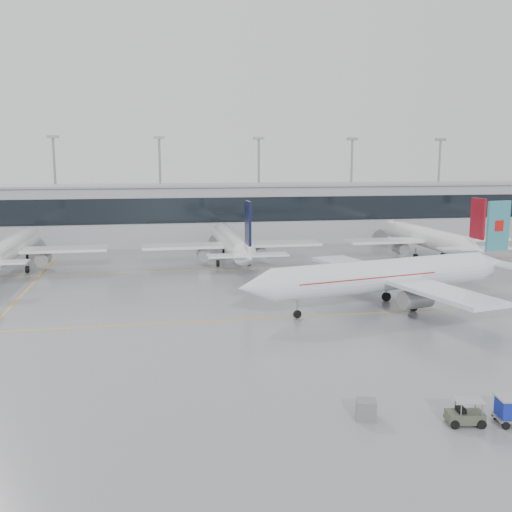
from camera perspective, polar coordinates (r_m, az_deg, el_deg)
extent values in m
plane|color=gray|center=(63.35, 1.99, -6.21)|extent=(320.00, 320.00, 0.00)
cube|color=gold|center=(63.34, 1.99, -6.21)|extent=(120.00, 0.25, 0.01)
cube|color=gold|center=(92.12, -2.04, -1.27)|extent=(120.00, 0.25, 0.01)
cube|color=gold|center=(78.28, -22.62, -3.91)|extent=(0.25, 60.00, 0.01)
cube|color=#959599|center=(122.78, -4.27, 4.20)|extent=(180.00, 15.00, 12.00)
cube|color=black|center=(115.17, -3.86, 4.61)|extent=(180.00, 0.20, 5.00)
cube|color=gray|center=(122.38, -4.30, 7.09)|extent=(182.00, 16.00, 0.40)
cylinder|color=gray|center=(129.22, -19.39, 6.18)|extent=(0.50, 0.50, 22.00)
cube|color=gray|center=(129.19, -19.67, 11.18)|extent=(2.40, 1.00, 0.60)
cylinder|color=gray|center=(127.72, -9.54, 6.54)|extent=(0.50, 0.50, 22.00)
cube|color=gray|center=(127.69, -9.68, 11.61)|extent=(2.40, 1.00, 0.60)
cylinder|color=gray|center=(129.99, 0.27, 6.72)|extent=(0.50, 0.50, 22.00)
cube|color=gray|center=(129.96, 0.27, 11.70)|extent=(2.40, 1.00, 0.60)
cylinder|color=gray|center=(135.82, 9.49, 6.71)|extent=(0.50, 0.50, 22.00)
cube|color=gray|center=(135.79, 9.62, 11.47)|extent=(2.40, 1.00, 0.60)
cylinder|color=gray|center=(144.80, 17.76, 6.55)|extent=(0.50, 0.50, 22.00)
cube|color=gray|center=(144.78, 17.98, 11.02)|extent=(2.40, 1.00, 0.60)
cylinder|color=white|center=(68.30, 12.58, -1.88)|extent=(28.56, 9.89, 3.73)
cone|color=white|center=(60.41, -0.03, -3.12)|extent=(4.72, 4.52, 3.73)
cone|color=white|center=(79.35, 22.62, -0.83)|extent=(6.28, 4.87, 3.73)
cube|color=white|center=(69.25, 13.58, -2.10)|extent=(11.65, 31.15, 0.45)
cube|color=white|center=(79.44, 22.73, -0.61)|extent=(5.34, 12.17, 0.25)
cube|color=teal|center=(78.96, 23.05, 2.80)|extent=(3.59, 1.13, 6.36)
cylinder|color=gray|center=(65.58, 15.69, -4.17)|extent=(3.97, 2.84, 2.10)
cylinder|color=gray|center=(73.08, 10.98, -2.62)|extent=(3.97, 2.84, 2.10)
cylinder|color=gray|center=(63.11, 4.16, -5.10)|extent=(0.20, 0.20, 1.63)
cylinder|color=black|center=(63.32, 4.15, -5.81)|extent=(0.94, 0.49, 0.90)
cylinder|color=gray|center=(68.31, 15.49, -4.21)|extent=(0.24, 0.24, 1.63)
cylinder|color=black|center=(68.51, 15.46, -4.88)|extent=(1.17, 0.68, 1.10)
cylinder|color=gray|center=(72.32, 12.92, -3.36)|extent=(0.24, 0.24, 1.63)
cylinder|color=black|center=(72.51, 12.90, -3.99)|extent=(1.17, 0.68, 1.10)
cube|color=#B70F0F|center=(78.96, 23.05, 2.81)|extent=(1.46, 0.75, 1.40)
cube|color=#B70F0F|center=(66.57, 10.49, -1.93)|extent=(18.39, 7.63, 0.12)
cylinder|color=white|center=(97.92, -23.22, 0.85)|extent=(3.59, 27.36, 3.59)
cone|color=white|center=(113.14, -21.51, 2.01)|extent=(3.59, 4.00, 3.59)
cube|color=white|center=(96.53, -23.40, 0.49)|extent=(29.64, 5.00, 0.45)
cylinder|color=gray|center=(96.27, -20.49, -0.26)|extent=(2.10, 3.60, 2.10)
cylinder|color=gray|center=(108.61, -21.92, 0.33)|extent=(0.20, 0.20, 1.56)
cylinder|color=black|center=(108.73, -21.90, -0.07)|extent=(0.30, 0.90, 0.90)
cylinder|color=gray|center=(95.33, -21.93, -0.78)|extent=(0.24, 0.24, 1.56)
cylinder|color=black|center=(95.46, -21.90, -1.24)|extent=(0.45, 1.10, 1.10)
cylinder|color=white|center=(96.40, -2.49, 1.48)|extent=(3.59, 27.36, 3.59)
cone|color=white|center=(111.82, -3.62, 2.57)|extent=(3.59, 4.00, 3.59)
cone|color=white|center=(80.29, -0.85, -0.10)|extent=(3.59, 5.60, 3.59)
cube|color=white|center=(94.98, -2.37, 1.12)|extent=(29.64, 5.00, 0.45)
cube|color=white|center=(80.05, -0.82, 0.09)|extent=(11.40, 2.80, 0.25)
cube|color=black|center=(79.25, -0.81, 3.32)|extent=(0.35, 3.60, 6.12)
cylinder|color=gray|center=(95.15, -5.26, 0.19)|extent=(2.10, 3.60, 2.10)
cylinder|color=gray|center=(96.48, 0.42, 0.36)|extent=(2.10, 3.60, 2.10)
cylinder|color=gray|center=(107.24, -3.28, 0.89)|extent=(0.20, 0.20, 1.56)
cylinder|color=black|center=(107.36, -3.28, 0.48)|extent=(0.30, 0.90, 0.90)
cylinder|color=gray|center=(93.99, -3.84, -0.26)|extent=(0.24, 0.24, 1.56)
cylinder|color=black|center=(94.13, -3.83, -0.72)|extent=(0.45, 1.10, 1.10)
cylinder|color=gray|center=(94.72, -0.71, -0.16)|extent=(0.24, 0.24, 1.56)
cylinder|color=black|center=(94.86, -0.71, -0.62)|extent=(0.45, 1.10, 1.10)
cylinder|color=white|center=(106.98, 16.42, 1.89)|extent=(3.59, 27.36, 3.59)
cone|color=white|center=(121.07, 13.08, 2.86)|extent=(3.59, 4.00, 3.59)
cone|color=white|center=(92.74, 20.99, 0.55)|extent=(3.59, 5.60, 3.59)
cube|color=white|center=(105.71, 16.77, 1.57)|extent=(29.64, 5.00, 0.45)
cube|color=white|center=(92.53, 21.07, 0.72)|extent=(11.40, 2.80, 0.25)
cube|color=maroon|center=(91.83, 21.30, 3.51)|extent=(0.35, 3.60, 6.12)
cylinder|color=gray|center=(104.26, 14.26, 0.75)|extent=(2.10, 3.60, 2.10)
cylinder|color=gray|center=(108.62, 18.87, 0.87)|extent=(2.10, 3.60, 2.10)
cylinder|color=gray|center=(116.85, 14.01, 1.33)|extent=(0.20, 0.20, 1.56)
cylinder|color=black|center=(116.96, 13.99, 0.95)|extent=(0.30, 0.90, 0.90)
cylinder|color=gray|center=(103.95, 15.70, 0.34)|extent=(0.24, 0.24, 1.56)
cylinder|color=black|center=(104.07, 15.68, -0.08)|extent=(0.45, 1.10, 1.10)
cylinder|color=gray|center=(106.34, 18.21, 0.42)|extent=(0.24, 0.24, 1.56)
cylinder|color=black|center=(106.46, 18.19, 0.00)|extent=(0.45, 1.10, 1.10)
cube|color=#3F4637|center=(41.12, 20.16, -14.85)|extent=(2.51, 1.63, 0.68)
cube|color=gray|center=(40.75, 20.52, -13.36)|extent=(2.03, 1.55, 0.06)
cube|color=black|center=(40.85, 19.80, -14.33)|extent=(0.61, 0.85, 0.39)
cylinder|color=gray|center=(41.78, 22.47, -14.67)|extent=(1.16, 0.27, 0.08)
cylinder|color=gray|center=(40.23, 19.83, -14.33)|extent=(0.08, 0.08, 0.88)
cylinder|color=gray|center=(41.14, 19.29, -13.75)|extent=(0.08, 0.08, 0.88)
cylinder|color=gray|center=(40.72, 21.68, -14.15)|extent=(0.08, 0.08, 0.88)
cylinder|color=gray|center=(41.62, 21.10, -13.59)|extent=(0.08, 0.08, 0.88)
cylinder|color=black|center=(40.38, 19.27, -15.64)|extent=(0.61, 0.29, 0.58)
cylinder|color=black|center=(41.46, 18.65, -14.92)|extent=(0.61, 0.29, 0.58)
cylinder|color=black|center=(41.00, 21.65, -15.39)|extent=(0.61, 0.29, 0.58)
cylinder|color=black|center=(42.06, 20.97, -14.70)|extent=(0.61, 0.29, 0.58)
cylinder|color=black|center=(41.49, 23.71, -15.28)|extent=(0.53, 0.26, 0.51)
cylinder|color=black|center=(42.75, 22.84, -14.47)|extent=(0.53, 0.26, 0.51)
cube|color=slate|center=(40.14, 10.95, -14.85)|extent=(1.62, 1.56, 1.31)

